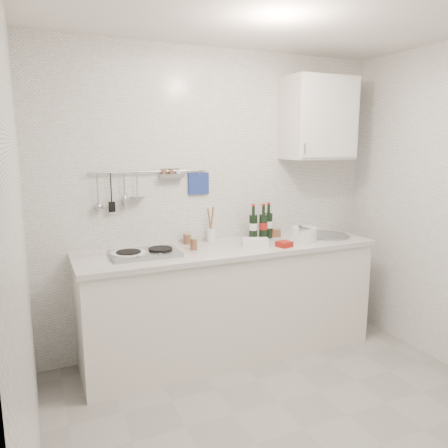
# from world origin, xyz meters

# --- Properties ---
(floor) EXTENTS (3.00, 3.00, 0.00)m
(floor) POSITION_xyz_m (0.00, 0.00, 0.00)
(floor) COLOR gray
(floor) RESTS_ON ground
(back_wall) EXTENTS (3.00, 0.02, 2.50)m
(back_wall) POSITION_xyz_m (0.00, 1.40, 1.25)
(back_wall) COLOR silver
(back_wall) RESTS_ON floor
(wall_left) EXTENTS (0.02, 2.80, 2.50)m
(wall_left) POSITION_xyz_m (-1.50, 0.00, 1.25)
(wall_left) COLOR silver
(wall_left) RESTS_ON floor
(counter) EXTENTS (2.44, 0.64, 0.96)m
(counter) POSITION_xyz_m (0.01, 1.10, 0.43)
(counter) COLOR silver
(counter) RESTS_ON floor
(wall_rail) EXTENTS (0.98, 0.09, 0.34)m
(wall_rail) POSITION_xyz_m (-0.60, 1.37, 1.43)
(wall_rail) COLOR #93969B
(wall_rail) RESTS_ON back_wall
(wall_cabinet) EXTENTS (0.60, 0.38, 0.70)m
(wall_cabinet) POSITION_xyz_m (0.90, 1.22, 1.95)
(wall_cabinet) COLOR silver
(wall_cabinet) RESTS_ON back_wall
(plate_stack_hob) EXTENTS (0.27, 0.27, 0.03)m
(plate_stack_hob) POSITION_xyz_m (-0.82, 1.11, 0.94)
(plate_stack_hob) COLOR teal
(plate_stack_hob) RESTS_ON counter
(plate_stack_sink) EXTENTS (0.28, 0.27, 0.11)m
(plate_stack_sink) POSITION_xyz_m (0.68, 1.07, 0.97)
(plate_stack_sink) COLOR white
(plate_stack_sink) RESTS_ON counter
(wine_bottles) EXTENTS (0.24, 0.12, 0.31)m
(wine_bottles) POSITION_xyz_m (0.36, 1.23, 1.07)
(wine_bottles) COLOR black
(wine_bottles) RESTS_ON counter
(butter_dish) EXTENTS (0.23, 0.18, 0.06)m
(butter_dish) POSITION_xyz_m (0.19, 1.03, 0.95)
(butter_dish) COLOR white
(butter_dish) RESTS_ON counter
(strawberry_punnet) EXTENTS (0.13, 0.13, 0.04)m
(strawberry_punnet) POSITION_xyz_m (0.39, 0.91, 0.94)
(strawberry_punnet) COLOR #AE1C13
(strawberry_punnet) RESTS_ON counter
(utensil_crock) EXTENTS (0.07, 0.07, 0.30)m
(utensil_crock) POSITION_xyz_m (-0.08, 1.32, 0.99)
(utensil_crock) COLOR white
(utensil_crock) RESTS_ON counter
(jar_a) EXTENTS (0.07, 0.07, 0.09)m
(jar_a) POSITION_xyz_m (-0.29, 1.32, 0.97)
(jar_a) COLOR brown
(jar_a) RESTS_ON counter
(jar_b) EXTENTS (0.06, 0.06, 0.08)m
(jar_b) POSITION_xyz_m (0.54, 1.26, 0.96)
(jar_b) COLOR brown
(jar_b) RESTS_ON counter
(jar_c) EXTENTS (0.07, 0.07, 0.08)m
(jar_c) POSITION_xyz_m (0.50, 1.27, 0.96)
(jar_c) COLOR brown
(jar_c) RESTS_ON counter
(jar_d) EXTENTS (0.06, 0.06, 0.10)m
(jar_d) POSITION_xyz_m (-0.31, 1.11, 0.97)
(jar_d) COLOR brown
(jar_d) RESTS_ON counter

